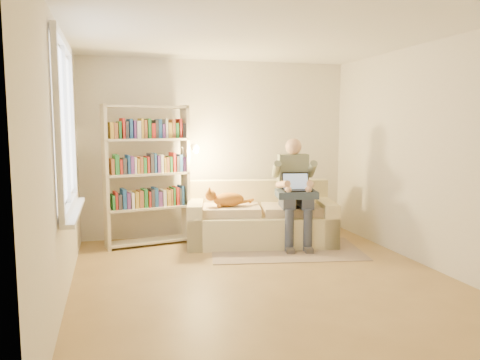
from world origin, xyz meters
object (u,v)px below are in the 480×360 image
object	(u,v)px
bookshelf	(147,168)
sofa	(260,221)
person	(294,186)
laptop	(297,186)
cat	(226,199)

from	to	relation	value
bookshelf	sofa	bearing A→B (deg)	-21.18
bookshelf	person	bearing A→B (deg)	-25.76
laptop	sofa	bearing A→B (deg)	148.00
person	cat	size ratio (longest dim) A/B	2.22
sofa	cat	xyz separation A→B (m)	(-0.50, -0.02, 0.34)
sofa	bookshelf	xyz separation A→B (m)	(-1.53, 0.30, 0.75)
laptop	bookshelf	distance (m)	2.05
person	bookshelf	bearing A→B (deg)	176.36
bookshelf	laptop	bearing A→B (deg)	-29.48
sofa	cat	world-z (taller)	sofa
person	laptop	world-z (taller)	person
sofa	laptop	bearing A→B (deg)	-32.00
person	sofa	bearing A→B (deg)	161.17
cat	sofa	bearing A→B (deg)	14.79
laptop	bookshelf	size ratio (longest dim) A/B	0.22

